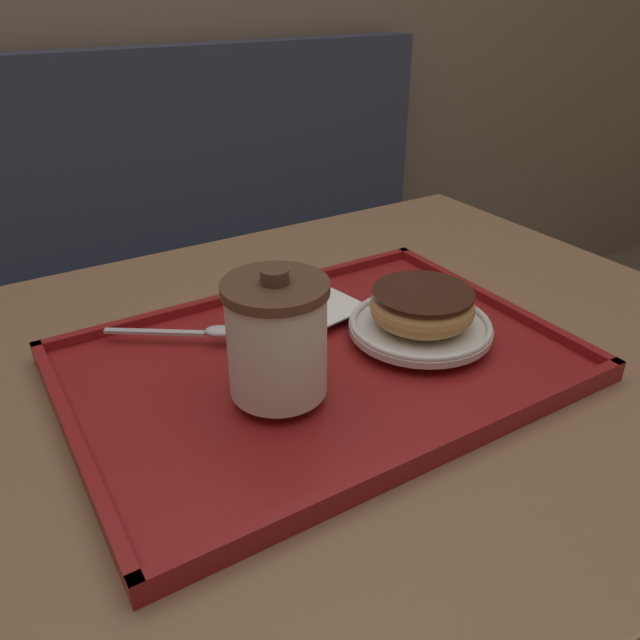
% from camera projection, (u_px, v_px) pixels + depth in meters
% --- Properties ---
extents(booth_bench, '(1.80, 0.44, 1.00)m').
position_uv_depth(booth_bench, '(143.00, 348.00, 1.58)').
color(booth_bench, '#33384C').
rests_on(booth_bench, ground_plane).
extents(cafe_table, '(1.02, 0.81, 0.75)m').
position_uv_depth(cafe_table, '(334.00, 464.00, 0.80)').
color(cafe_table, '#846042').
rests_on(cafe_table, ground_plane).
extents(serving_tray, '(0.54, 0.38, 0.02)m').
position_uv_depth(serving_tray, '(320.00, 365.00, 0.69)').
color(serving_tray, maroon).
rests_on(serving_tray, cafe_table).
extents(napkin_paper, '(0.13, 0.12, 0.00)m').
position_uv_depth(napkin_paper, '(309.00, 308.00, 0.77)').
color(napkin_paper, white).
rests_on(napkin_paper, serving_tray).
extents(coffee_cup_front, '(0.10, 0.10, 0.13)m').
position_uv_depth(coffee_cup_front, '(277.00, 337.00, 0.59)').
color(coffee_cup_front, white).
rests_on(coffee_cup_front, serving_tray).
extents(plate_with_chocolate_donut, '(0.17, 0.17, 0.01)m').
position_uv_depth(plate_with_chocolate_donut, '(420.00, 325.00, 0.72)').
color(plate_with_chocolate_donut, white).
rests_on(plate_with_chocolate_donut, serving_tray).
extents(donut_chocolate_glazed, '(0.12, 0.12, 0.04)m').
position_uv_depth(donut_chocolate_glazed, '(422.00, 305.00, 0.71)').
color(donut_chocolate_glazed, tan).
rests_on(donut_chocolate_glazed, plate_with_chocolate_donut).
extents(spoon, '(0.13, 0.10, 0.01)m').
position_uv_depth(spoon, '(200.00, 331.00, 0.71)').
color(spoon, silver).
rests_on(spoon, serving_tray).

